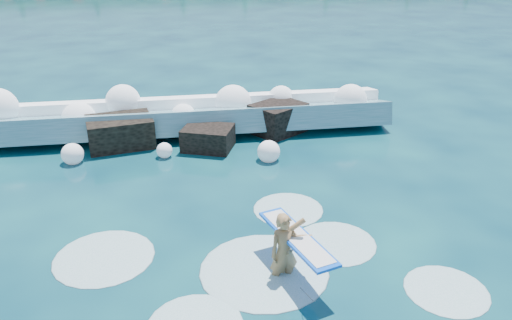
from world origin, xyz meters
name	(u,v)px	position (x,y,z in m)	size (l,w,h in m)	color
ground	(208,243)	(0.00, 0.00, 0.00)	(200.00, 200.00, 0.00)	#07253A
breaking_wave	(157,119)	(-1.33, 7.77, 0.52)	(17.31, 2.73, 1.49)	teal
rock_cluster	(196,130)	(0.07, 6.65, 0.40)	(8.10, 3.20, 1.28)	black
surfer_with_board	(287,249)	(1.61, -1.50, 0.67)	(1.29, 2.98, 1.82)	#987247
wave_spray	(148,110)	(-1.59, 7.60, 0.93)	(15.34, 4.61, 1.99)	white
surf_foam	(253,263)	(0.95, -0.94, 0.00)	(9.20, 5.93, 0.14)	silver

